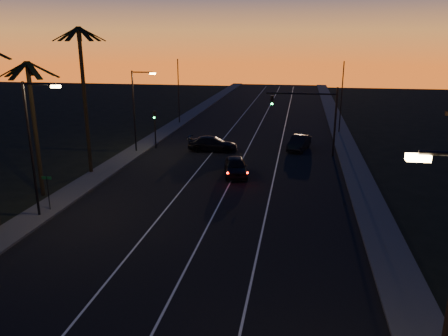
% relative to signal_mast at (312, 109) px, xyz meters
% --- Properties ---
extents(road, '(20.00, 170.00, 0.01)m').
position_rel_signal_mast_xyz_m(road, '(-7.14, -9.99, -4.78)').
color(road, black).
rests_on(road, ground).
extents(sidewalk_left, '(2.40, 170.00, 0.16)m').
position_rel_signal_mast_xyz_m(sidewalk_left, '(-18.34, -9.99, -4.70)').
color(sidewalk_left, '#3C3C3A').
rests_on(sidewalk_left, ground).
extents(sidewalk_right, '(2.40, 170.00, 0.16)m').
position_rel_signal_mast_xyz_m(sidewalk_right, '(4.06, -9.99, -4.70)').
color(sidewalk_right, '#3C3C3A').
rests_on(sidewalk_right, ground).
extents(lane_stripe_left, '(0.12, 160.00, 0.01)m').
position_rel_signal_mast_xyz_m(lane_stripe_left, '(-10.14, -9.99, -4.76)').
color(lane_stripe_left, silver).
rests_on(lane_stripe_left, road).
extents(lane_stripe_mid, '(0.12, 160.00, 0.01)m').
position_rel_signal_mast_xyz_m(lane_stripe_mid, '(-6.64, -9.99, -4.76)').
color(lane_stripe_mid, silver).
rests_on(lane_stripe_mid, road).
extents(lane_stripe_right, '(0.12, 160.00, 0.01)m').
position_rel_signal_mast_xyz_m(lane_stripe_right, '(-3.14, -9.99, -4.76)').
color(lane_stripe_right, silver).
rests_on(lane_stripe_right, road).
extents(palm_mid, '(4.25, 4.16, 10.03)m').
position_rel_signal_mast_xyz_m(palm_mid, '(-20.34, -15.99, 1.47)').
color(palm_mid, black).
rests_on(palm_mid, ground).
extents(palm_far, '(4.25, 4.16, 12.53)m').
position_rel_signal_mast_xyz_m(palm_far, '(-19.34, -9.99, 2.83)').
color(palm_far, black).
rests_on(palm_far, ground).
extents(streetlight_left_near, '(2.55, 0.26, 9.00)m').
position_rel_signal_mast_xyz_m(streetlight_left_near, '(-17.84, -19.99, 0.54)').
color(streetlight_left_near, black).
rests_on(streetlight_left_near, ground).
extents(streetlight_left_far, '(2.55, 0.26, 8.50)m').
position_rel_signal_mast_xyz_m(streetlight_left_far, '(-17.82, -1.99, 0.28)').
color(streetlight_left_far, black).
rests_on(streetlight_left_far, ground).
extents(street_sign, '(0.70, 0.06, 2.60)m').
position_rel_signal_mast_xyz_m(street_sign, '(-17.94, -18.99, -3.13)').
color(street_sign, black).
rests_on(street_sign, ground).
extents(signal_mast, '(7.10, 0.41, 7.00)m').
position_rel_signal_mast_xyz_m(signal_mast, '(0.00, 0.00, 0.00)').
color(signal_mast, black).
rests_on(signal_mast, ground).
extents(signal_post, '(0.28, 0.37, 4.20)m').
position_rel_signal_mast_xyz_m(signal_post, '(-16.64, -0.01, -1.89)').
color(signal_post, black).
rests_on(signal_post, ground).
extents(far_pole_left, '(0.14, 0.14, 9.00)m').
position_rel_signal_mast_xyz_m(far_pole_left, '(-18.14, 15.01, -0.28)').
color(far_pole_left, black).
rests_on(far_pole_left, ground).
extents(far_pole_right, '(0.14, 0.14, 9.00)m').
position_rel_signal_mast_xyz_m(far_pole_right, '(3.86, 12.01, -0.28)').
color(far_pole_right, black).
rests_on(far_pole_right, ground).
extents(lead_car, '(2.87, 5.53, 1.61)m').
position_rel_signal_mast_xyz_m(lead_car, '(-6.51, -8.39, -3.96)').
color(lead_car, black).
rests_on(lead_car, road).
extents(right_car, '(2.67, 4.91, 1.54)m').
position_rel_signal_mast_xyz_m(right_car, '(-1.11, 2.06, -4.00)').
color(right_car, black).
rests_on(right_car, road).
extents(cross_car, '(5.43, 2.39, 1.55)m').
position_rel_signal_mast_xyz_m(cross_car, '(-10.23, -0.08, -3.99)').
color(cross_car, black).
rests_on(cross_car, road).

